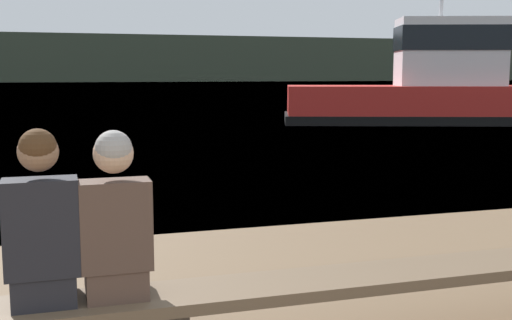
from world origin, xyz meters
name	(u,v)px	position (x,y,z in m)	size (l,w,h in m)	color
water_surface	(59,82)	(0.00, 126.28, 0.00)	(240.00, 240.00, 0.00)	#386084
far_shoreline	(58,58)	(0.00, 136.05, 4.73)	(600.00, 12.00, 9.46)	#384233
bench_main	(173,305)	(0.30, 2.97, 0.41)	(8.68, 0.48, 0.48)	brown
person_left	(42,229)	(-0.43, 2.98, 0.92)	(0.40, 0.43, 1.00)	black
person_right	(115,224)	(-0.03, 2.98, 0.92)	(0.40, 0.43, 0.98)	#4C382D
tugboat_red	(438,90)	(12.66, 19.36, 1.17)	(11.00, 6.31, 6.05)	red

